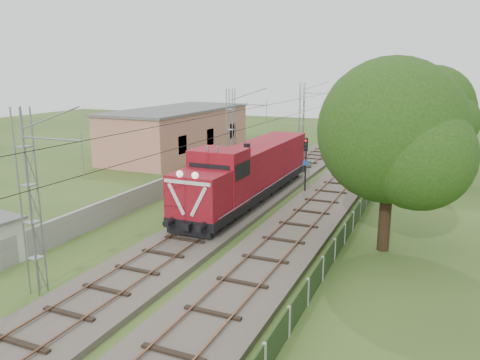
% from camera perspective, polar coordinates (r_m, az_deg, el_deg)
% --- Properties ---
extents(ground, '(140.00, 140.00, 0.00)m').
position_cam_1_polar(ground, '(26.67, -6.04, -7.47)').
color(ground, '#30491B').
rests_on(ground, ground).
extents(track_main, '(4.20, 70.00, 0.45)m').
position_cam_1_polar(track_main, '(32.55, 0.03, -3.20)').
color(track_main, '#6B6054').
rests_on(track_main, ground).
extents(track_side, '(4.20, 80.00, 0.45)m').
position_cam_1_polar(track_side, '(43.28, 13.08, 0.62)').
color(track_side, '#6B6054').
rests_on(track_side, ground).
extents(catenary, '(3.31, 70.00, 8.00)m').
position_cam_1_polar(catenary, '(37.37, -1.06, 5.02)').
color(catenary, gray).
rests_on(catenary, ground).
extents(boundary_wall, '(0.25, 40.00, 1.50)m').
position_cam_1_polar(boundary_wall, '(39.56, -5.72, 0.56)').
color(boundary_wall, '#9E9E99').
rests_on(boundary_wall, ground).
extents(station_building, '(8.40, 20.40, 5.22)m').
position_cam_1_polar(station_building, '(53.67, -7.46, 5.91)').
color(station_building, tan).
rests_on(station_building, ground).
extents(fence, '(0.12, 32.00, 1.20)m').
position_cam_1_polar(fence, '(26.53, 12.60, -6.47)').
color(fence, black).
rests_on(fence, ground).
extents(locomotive, '(3.18, 18.17, 4.61)m').
position_cam_1_polar(locomotive, '(33.49, 1.16, 1.10)').
color(locomotive, black).
rests_on(locomotive, ground).
extents(coach_rake, '(3.05, 90.98, 3.52)m').
position_cam_1_polar(coach_rake, '(92.89, 19.10, 8.32)').
color(coach_rake, black).
rests_on(coach_rake, ground).
extents(signal_post, '(0.47, 0.38, 4.45)m').
position_cam_1_polar(signal_post, '(35.89, 8.02, 2.95)').
color(signal_post, black).
rests_on(signal_post, ground).
extents(tree_a, '(7.82, 7.45, 10.14)m').
position_cam_1_polar(tree_a, '(24.98, 18.16, 5.52)').
color(tree_a, '#332315').
rests_on(tree_a, ground).
extents(tree_b, '(7.60, 7.24, 9.86)m').
position_cam_1_polar(tree_b, '(43.81, 22.32, 8.03)').
color(tree_b, '#332315').
rests_on(tree_b, ground).
extents(tree_c, '(6.26, 5.96, 8.11)m').
position_cam_1_polar(tree_c, '(56.96, 21.80, 7.96)').
color(tree_c, '#332315').
rests_on(tree_c, ground).
extents(tree_d, '(5.61, 5.34, 7.27)m').
position_cam_1_polar(tree_d, '(67.50, 24.85, 7.93)').
color(tree_d, '#332315').
rests_on(tree_d, ground).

